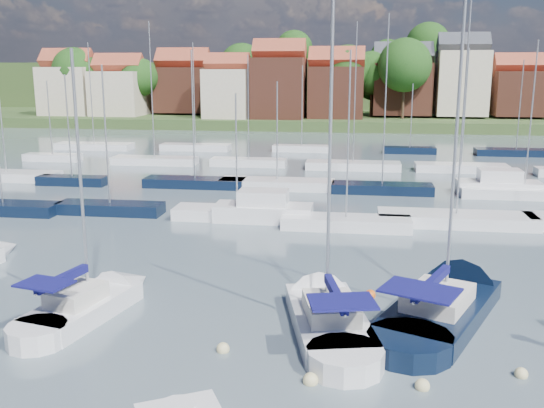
# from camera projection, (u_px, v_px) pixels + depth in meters

# --- Properties ---
(ground) EXTENTS (260.00, 260.00, 0.00)m
(ground) POSITION_uv_depth(u_px,v_px,m) (345.00, 175.00, 62.19)
(ground) COLOR #4A5C64
(ground) RESTS_ON ground
(sailboat_left) EXTENTS (4.34, 9.41, 12.50)m
(sailboat_left) POSITION_uv_depth(u_px,v_px,m) (96.00, 303.00, 27.40)
(sailboat_left) COLOR silver
(sailboat_left) RESTS_ON ground
(sailboat_centre) EXTENTS (5.22, 11.21, 14.78)m
(sailboat_centre) POSITION_uv_depth(u_px,v_px,m) (323.00, 311.00, 26.50)
(sailboat_centre) COLOR silver
(sailboat_centre) RESTS_ON ground
(sailboat_navy) EXTENTS (8.20, 12.92, 17.47)m
(sailboat_navy) POSITION_uv_depth(u_px,v_px,m) (452.00, 300.00, 27.83)
(sailboat_navy) COLOR black
(sailboat_navy) RESTS_ON ground
(buoy_c) EXTENTS (0.52, 0.52, 0.52)m
(buoy_c) POSITION_uv_depth(u_px,v_px,m) (223.00, 351.00, 23.51)
(buoy_c) COLOR beige
(buoy_c) RESTS_ON ground
(buoy_d) EXTENTS (0.55, 0.55, 0.55)m
(buoy_d) POSITION_uv_depth(u_px,v_px,m) (310.00, 383.00, 21.14)
(buoy_d) COLOR beige
(buoy_d) RESTS_ON ground
(buoy_e) EXTENTS (0.53, 0.53, 0.53)m
(buoy_e) POSITION_uv_depth(u_px,v_px,m) (370.00, 297.00, 29.11)
(buoy_e) COLOR #D85914
(buoy_e) RESTS_ON ground
(buoy_f) EXTENTS (0.48, 0.48, 0.48)m
(buoy_f) POSITION_uv_depth(u_px,v_px,m) (521.00, 377.00, 21.59)
(buoy_f) COLOR beige
(buoy_f) RESTS_ON ground
(buoy_h) EXTENTS (0.52, 0.52, 0.52)m
(buoy_h) POSITION_uv_depth(u_px,v_px,m) (422.00, 389.00, 20.78)
(buoy_h) COLOR beige
(buoy_h) RESTS_ON ground
(marina_field) EXTENTS (79.62, 41.41, 15.93)m
(marina_field) POSITION_uv_depth(u_px,v_px,m) (364.00, 180.00, 57.15)
(marina_field) COLOR silver
(marina_field) RESTS_ON ground
(far_shore_town) EXTENTS (212.46, 90.00, 22.27)m
(far_shore_town) POSITION_uv_depth(u_px,v_px,m) (364.00, 93.00, 150.37)
(far_shore_town) COLOR #394824
(far_shore_town) RESTS_ON ground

